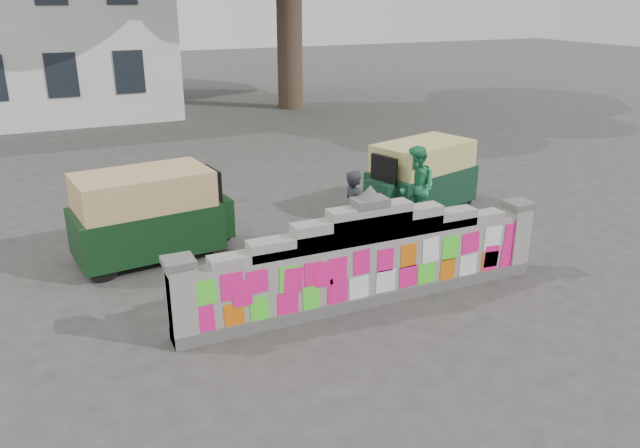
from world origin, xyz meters
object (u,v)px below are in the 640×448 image
(cyclist_bike, at_px, (354,242))
(rickshaw_left, at_px, (150,214))
(cyclist_rider, at_px, (354,226))
(pedestrian, at_px, (417,187))
(rickshaw_right, at_px, (420,176))

(cyclist_bike, distance_m, rickshaw_left, 3.89)
(cyclist_bike, distance_m, cyclist_rider, 0.33)
(cyclist_bike, xyz_separation_m, pedestrian, (2.19, 1.29, 0.42))
(rickshaw_left, relative_size, rickshaw_right, 1.05)
(cyclist_bike, bearing_deg, pedestrian, -56.89)
(pedestrian, bearing_deg, rickshaw_right, 133.65)
(cyclist_rider, bearing_deg, rickshaw_right, -49.93)
(cyclist_rider, relative_size, pedestrian, 0.89)
(cyclist_rider, distance_m, rickshaw_left, 3.86)
(cyclist_bike, height_order, rickshaw_left, rickshaw_left)
(cyclist_rider, height_order, rickshaw_left, rickshaw_left)
(cyclist_bike, relative_size, cyclist_rider, 1.12)
(rickshaw_right, bearing_deg, pedestrian, 37.07)
(pedestrian, bearing_deg, cyclist_rider, -68.99)
(cyclist_bike, relative_size, pedestrian, 1.00)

